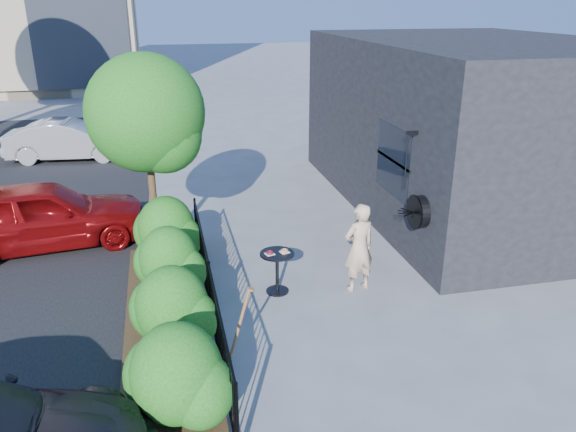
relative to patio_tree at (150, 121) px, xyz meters
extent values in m
plane|color=gray|center=(2.24, -2.76, -2.76)|extent=(120.00, 120.00, 0.00)
cube|color=black|center=(7.74, 1.74, -0.76)|extent=(6.00, 9.00, 4.00)
cube|color=black|center=(4.75, -0.36, -0.96)|extent=(0.04, 1.60, 1.40)
cube|color=black|center=(4.75, -0.36, -0.96)|extent=(0.05, 1.70, 0.06)
cylinder|color=black|center=(4.66, -1.86, -1.51)|extent=(0.18, 0.60, 0.60)
cylinder|color=black|center=(4.56, -1.86, -1.51)|extent=(0.03, 0.64, 0.64)
cube|color=black|center=(4.64, -1.36, -0.16)|extent=(0.25, 0.06, 0.06)
cylinder|color=black|center=(4.56, -1.36, -0.71)|extent=(0.02, 0.02, 1.05)
cylinder|color=black|center=(0.74, -5.76, -2.21)|extent=(0.05, 0.05, 1.10)
cylinder|color=black|center=(0.74, -2.76, -2.21)|extent=(0.05, 0.05, 1.10)
cylinder|color=black|center=(0.74, 0.24, -2.21)|extent=(0.05, 0.05, 1.10)
cube|color=black|center=(0.74, -2.76, -1.70)|extent=(0.03, 6.00, 0.03)
cube|color=black|center=(0.74, -2.76, -2.66)|extent=(0.03, 6.00, 0.03)
cylinder|color=black|center=(0.74, -5.66, -2.21)|extent=(0.02, 0.02, 1.04)
cylinder|color=black|center=(0.74, -5.46, -2.21)|extent=(0.02, 0.02, 1.04)
cylinder|color=black|center=(0.74, -5.26, -2.21)|extent=(0.02, 0.02, 1.04)
cylinder|color=black|center=(0.74, -5.06, -2.21)|extent=(0.02, 0.02, 1.04)
cylinder|color=black|center=(0.74, -4.86, -2.21)|extent=(0.02, 0.02, 1.04)
cylinder|color=black|center=(0.74, -4.66, -2.21)|extent=(0.02, 0.02, 1.04)
cylinder|color=black|center=(0.74, -4.46, -2.21)|extent=(0.02, 0.02, 1.04)
cylinder|color=black|center=(0.74, -4.26, -2.21)|extent=(0.02, 0.02, 1.04)
cylinder|color=black|center=(0.74, -4.06, -2.21)|extent=(0.02, 0.02, 1.04)
cylinder|color=black|center=(0.74, -3.86, -2.21)|extent=(0.02, 0.02, 1.04)
cylinder|color=black|center=(0.74, -3.66, -2.21)|extent=(0.02, 0.02, 1.04)
cylinder|color=black|center=(0.74, -3.46, -2.21)|extent=(0.02, 0.02, 1.04)
cylinder|color=black|center=(0.74, -3.26, -2.21)|extent=(0.02, 0.02, 1.04)
cylinder|color=black|center=(0.74, -3.06, -2.21)|extent=(0.02, 0.02, 1.04)
cylinder|color=black|center=(0.74, -2.86, -2.21)|extent=(0.02, 0.02, 1.04)
cylinder|color=black|center=(0.74, -2.66, -2.21)|extent=(0.02, 0.02, 1.04)
cylinder|color=black|center=(0.74, -2.46, -2.21)|extent=(0.02, 0.02, 1.04)
cylinder|color=black|center=(0.74, -2.26, -2.21)|extent=(0.02, 0.02, 1.04)
cylinder|color=black|center=(0.74, -2.06, -2.21)|extent=(0.02, 0.02, 1.04)
cylinder|color=black|center=(0.74, -1.86, -2.21)|extent=(0.02, 0.02, 1.04)
cylinder|color=black|center=(0.74, -1.66, -2.21)|extent=(0.02, 0.02, 1.04)
cylinder|color=black|center=(0.74, -1.46, -2.21)|extent=(0.02, 0.02, 1.04)
cylinder|color=black|center=(0.74, -1.26, -2.21)|extent=(0.02, 0.02, 1.04)
cylinder|color=black|center=(0.74, -1.06, -2.21)|extent=(0.02, 0.02, 1.04)
cylinder|color=black|center=(0.74, -0.86, -2.21)|extent=(0.02, 0.02, 1.04)
cylinder|color=black|center=(0.74, -0.66, -2.21)|extent=(0.02, 0.02, 1.04)
cylinder|color=black|center=(0.74, -0.46, -2.21)|extent=(0.02, 0.02, 1.04)
cylinder|color=black|center=(0.74, -0.26, -2.21)|extent=(0.02, 0.02, 1.04)
cylinder|color=black|center=(0.74, -0.06, -2.21)|extent=(0.02, 0.02, 1.04)
cylinder|color=black|center=(0.74, 0.14, -2.21)|extent=(0.02, 0.02, 1.04)
cube|color=#382616|center=(0.04, -2.76, -2.72)|extent=(1.30, 6.00, 0.08)
ellipsoid|color=#1E5D15|center=(0.14, -4.96, -2.06)|extent=(1.10, 1.10, 1.24)
ellipsoid|color=#1E5D15|center=(0.14, -3.36, -2.06)|extent=(1.10, 1.10, 1.24)
ellipsoid|color=#1E5D15|center=(0.14, -1.86, -2.06)|extent=(1.10, 1.10, 1.24)
ellipsoid|color=#1E5D15|center=(0.14, -0.46, -2.06)|extent=(1.10, 1.10, 1.24)
cylinder|color=#3F2B19|center=(-0.06, 0.04, -1.56)|extent=(0.14, 0.14, 2.40)
sphere|color=#1E5D15|center=(-0.06, 0.04, 0.08)|extent=(2.20, 2.20, 2.20)
sphere|color=#1E5D15|center=(0.24, -0.16, -0.25)|extent=(1.43, 1.43, 1.43)
cylinder|color=black|center=(1.98, -1.98, -2.02)|extent=(0.60, 0.60, 0.03)
cylinder|color=black|center=(1.98, -1.98, -2.39)|extent=(0.06, 0.06, 0.72)
cylinder|color=black|center=(1.98, -1.98, -2.75)|extent=(0.40, 0.40, 0.03)
cube|color=white|center=(1.84, -2.00, -2.00)|extent=(0.19, 0.19, 0.01)
cube|color=white|center=(2.11, -1.98, -2.00)|extent=(0.19, 0.19, 0.01)
torus|color=#490C1B|center=(1.84, -2.00, -1.98)|extent=(0.13, 0.13, 0.04)
torus|color=tan|center=(2.11, -1.98, -1.98)|extent=(0.13, 0.13, 0.04)
imported|color=#D1AA87|center=(3.40, -2.19, -1.95)|extent=(0.67, 0.53, 1.62)
cylinder|color=brown|center=(1.02, -4.02, -2.08)|extent=(0.36, 0.04, 1.13)
cube|color=gray|center=(0.85, -4.02, -2.67)|extent=(0.09, 0.17, 0.24)
cylinder|color=brown|center=(1.19, -4.02, -1.53)|extent=(0.10, 0.09, 0.05)
imported|color=maroon|center=(-2.34, 1.03, -2.06)|extent=(4.34, 2.22, 1.42)
imported|color=#A3A3A8|center=(-2.70, 8.13, -2.13)|extent=(3.99, 1.73, 1.28)
camera|label=1|loc=(0.19, -10.62, 2.10)|focal=35.00mm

